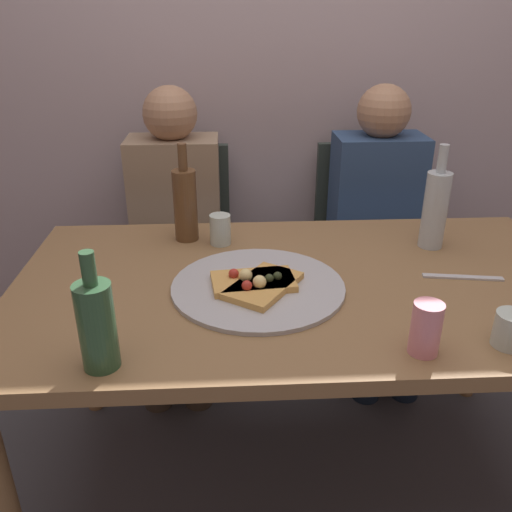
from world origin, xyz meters
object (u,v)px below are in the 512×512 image
at_px(chair_right, 368,235).
at_px(tumbler_far, 220,230).
at_px(table_knife, 463,277).
at_px(pizza_tray, 258,286).
at_px(pizza_slice_last, 252,281).
at_px(pizza_slice_extra, 263,285).
at_px(tumbler_near, 511,330).
at_px(soda_can, 426,328).
at_px(water_bottle, 185,203).
at_px(wine_bottle, 97,324).
at_px(dining_table, 303,304).
at_px(chair_left, 180,239).
at_px(beer_bottle, 435,208).
at_px(guest_in_beanie, 379,221).
at_px(guest_in_sweater, 175,225).

bearing_deg(chair_right, tumbler_far, 42.09).
bearing_deg(table_knife, pizza_tray, -168.16).
height_order(pizza_slice_last, pizza_slice_extra, same).
xyz_separation_m(tumbler_near, table_knife, (0.03, 0.32, -0.04)).
height_order(tumbler_far, soda_can, soda_can).
xyz_separation_m(pizza_slice_last, water_bottle, (-0.20, 0.35, 0.10)).
height_order(pizza_slice_extra, wine_bottle, wine_bottle).
bearing_deg(soda_can, pizza_slice_last, 139.01).
bearing_deg(wine_bottle, table_knife, 20.71).
bearing_deg(water_bottle, tumbler_far, -22.09).
height_order(dining_table, pizza_slice_extra, pizza_slice_extra).
height_order(dining_table, table_knife, table_knife).
relative_size(dining_table, pizza_slice_extra, 6.33).
height_order(pizza_slice_extra, table_knife, pizza_slice_extra).
bearing_deg(dining_table, table_knife, -1.71).
relative_size(table_knife, chair_left, 0.24).
distance_m(beer_bottle, guest_in_beanie, 0.54).
relative_size(pizza_slice_extra, chair_left, 0.28).
bearing_deg(pizza_tray, guest_in_sweater, 111.47).
bearing_deg(tumbler_far, wine_bottle, -111.41).
distance_m(tumbler_near, chair_right, 1.22).
bearing_deg(water_bottle, pizza_slice_extra, -59.46).
bearing_deg(guest_in_beanie, dining_table, 59.49).
xyz_separation_m(soda_can, table_knife, (0.23, 0.34, -0.06)).
height_order(pizza_tray, guest_in_beanie, guest_in_beanie).
xyz_separation_m(table_knife, chair_left, (-0.87, 0.86, -0.23)).
bearing_deg(guest_in_beanie, beer_bottle, 92.45).
distance_m(pizza_slice_last, soda_can, 0.48).
height_order(dining_table, water_bottle, water_bottle).
xyz_separation_m(tumbler_near, guest_in_sweater, (-0.84, 1.03, -0.14)).
relative_size(dining_table, water_bottle, 5.13).
distance_m(pizza_tray, beer_bottle, 0.63).
bearing_deg(tumbler_near, pizza_tray, 151.55).
bearing_deg(table_knife, pizza_slice_last, -168.37).
xyz_separation_m(tumbler_near, guest_in_beanie, (-0.00, 1.03, -0.14)).
height_order(wine_bottle, chair_right, wine_bottle).
bearing_deg(pizza_slice_extra, pizza_slice_last, 134.57).
bearing_deg(pizza_slice_last, wine_bottle, -135.92).
bearing_deg(chair_left, dining_table, 116.42).
xyz_separation_m(soda_can, chair_left, (-0.63, 1.20, -0.29)).
distance_m(pizza_slice_last, guest_in_beanie, 0.93).
height_order(chair_right, guest_in_beanie, guest_in_beanie).
height_order(pizza_slice_last, chair_left, chair_left).
bearing_deg(beer_bottle, chair_right, 91.87).
height_order(beer_bottle, water_bottle, beer_bottle).
bearing_deg(chair_left, table_knife, 135.19).
distance_m(pizza_slice_extra, tumbler_near, 0.60).
height_order(water_bottle, chair_left, water_bottle).
relative_size(wine_bottle, soda_can, 2.17).
xyz_separation_m(dining_table, table_knife, (0.45, -0.01, 0.08)).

